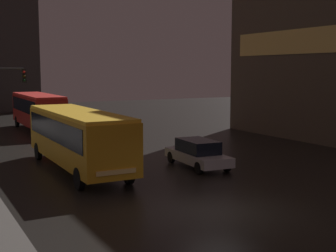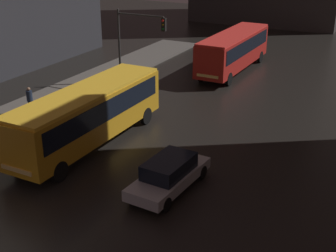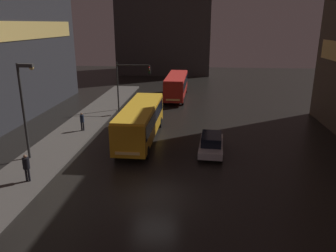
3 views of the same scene
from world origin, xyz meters
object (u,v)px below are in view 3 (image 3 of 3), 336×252
(car_taxi, at_px, (211,143))
(pedestrian_near, at_px, (26,165))
(traffic_light_main, at_px, (130,78))
(pedestrian_mid, at_px, (82,120))
(bus_far, at_px, (176,84))
(bus_near, at_px, (141,119))
(street_lamp_sidewalk, at_px, (25,96))

(car_taxi, xyz_separation_m, pedestrian_near, (-11.77, -6.31, 0.49))
(traffic_light_main, bearing_deg, pedestrian_mid, -110.34)
(traffic_light_main, bearing_deg, car_taxi, -53.66)
(pedestrian_mid, xyz_separation_m, traffic_light_main, (2.96, 7.98, 2.72))
(car_taxi, distance_m, pedestrian_mid, 12.51)
(bus_far, relative_size, traffic_light_main, 1.86)
(bus_near, distance_m, bus_far, 17.16)
(bus_near, xyz_separation_m, traffic_light_main, (-2.89, 9.77, 1.95))
(bus_near, bearing_deg, pedestrian_near, 56.44)
(pedestrian_mid, relative_size, street_lamp_sidewalk, 0.24)
(bus_far, distance_m, pedestrian_near, 26.78)
(pedestrian_near, bearing_deg, pedestrian_mid, 109.08)
(pedestrian_near, xyz_separation_m, street_lamp_sidewalk, (-1.53, 3.63, 3.59))
(traffic_light_main, bearing_deg, bus_near, -73.52)
(bus_near, xyz_separation_m, bus_far, (1.91, 17.06, 0.02))
(bus_near, distance_m, pedestrian_near, 10.38)
(bus_far, relative_size, car_taxi, 2.18)
(bus_near, relative_size, pedestrian_mid, 6.32)
(pedestrian_near, bearing_deg, street_lamp_sidewalk, 131.63)
(car_taxi, height_order, traffic_light_main, traffic_light_main)
(street_lamp_sidewalk, bearing_deg, pedestrian_near, -67.15)
(pedestrian_mid, height_order, street_lamp_sidewalk, street_lamp_sidewalk)
(bus_near, distance_m, traffic_light_main, 10.37)
(bus_far, distance_m, pedestrian_mid, 17.15)
(pedestrian_near, bearing_deg, bus_far, 92.04)
(bus_near, distance_m, car_taxi, 6.49)
(bus_near, relative_size, pedestrian_near, 5.97)
(bus_far, height_order, pedestrian_near, bus_far)
(bus_near, height_order, pedestrian_near, bus_near)
(bus_far, xyz_separation_m, traffic_light_main, (-4.80, -7.29, 1.93))
(street_lamp_sidewalk, bearing_deg, bus_far, 67.23)
(bus_near, xyz_separation_m, car_taxi, (5.97, -2.27, -1.17))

